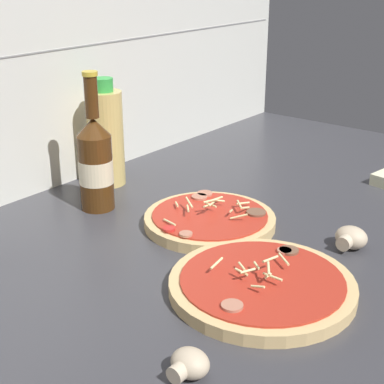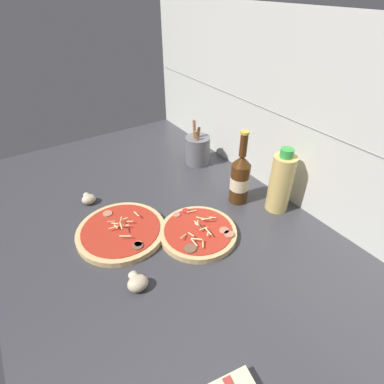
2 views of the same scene
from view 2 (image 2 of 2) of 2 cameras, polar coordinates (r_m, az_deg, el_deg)
name	(u,v)px [view 2 (image 2 of 2)]	position (r cm, az deg, el deg)	size (l,w,h in cm)	color
counter_slab	(166,241)	(91.45, -4.94, -9.26)	(160.00, 90.00, 2.50)	#38383D
tile_backsplash	(289,118)	(100.89, 17.96, 13.29)	(160.00, 1.13, 60.00)	silver
pizza_near	(121,231)	(93.22, -13.33, -7.29)	(26.51, 26.51, 4.92)	tan
pizza_far	(198,232)	(90.42, 1.18, -7.67)	(23.16, 23.16, 5.15)	tan
beer_bottle	(240,178)	(100.40, 9.12, 2.66)	(6.41, 6.41, 25.79)	#47280F
oil_bottle	(281,183)	(99.17, 16.55, 1.73)	(7.32, 7.32, 22.10)	#D6B766
mushroom_left	(89,199)	(108.10, -19.10, -1.25)	(4.97, 4.73, 3.31)	beige
mushroom_right	(137,282)	(78.42, -10.36, -16.59)	(5.56, 5.30, 3.71)	beige
utensil_crock	(198,150)	(123.42, 1.07, 8.06)	(10.02, 10.02, 18.75)	slate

